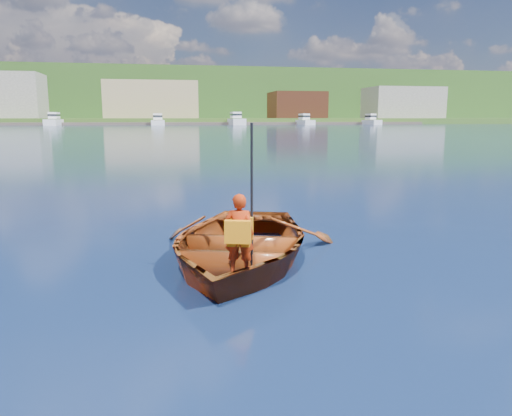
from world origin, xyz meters
name	(u,v)px	position (x,y,z in m)	size (l,w,h in m)	color
ground	(294,246)	(0.00, 0.00, 0.00)	(600.00, 600.00, 0.00)	#14253F
rowboat	(238,243)	(-1.07, -0.74, 0.28)	(4.10, 4.89, 0.87)	maroon
child_paddler	(239,233)	(-1.19, -1.65, 0.66)	(0.45, 0.42, 1.99)	#9D2509
shoreline	(165,100)	(0.00, 236.61, 10.32)	(400.00, 140.00, 22.00)	#2B4F20
dock	(181,124)	(3.83, 148.00, 0.40)	(160.05, 7.67, 0.80)	#50453C
waterfront_buildings	(143,101)	(-7.74, 165.00, 7.74)	(202.00, 16.00, 14.00)	brown
marina_yachts	(135,121)	(-9.64, 143.37, 1.29)	(145.78, 13.66, 4.10)	white
hillside_trees	(214,86)	(22.83, 230.36, 16.60)	(319.08, 66.58, 20.39)	#382314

